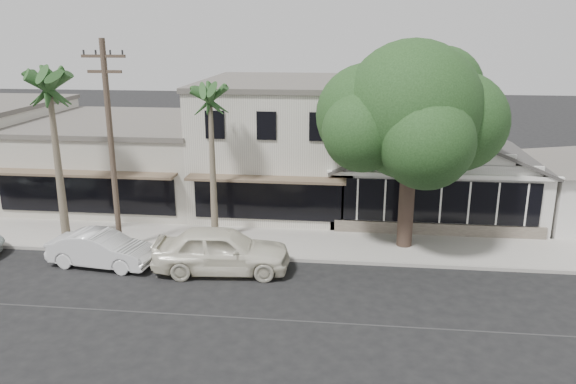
# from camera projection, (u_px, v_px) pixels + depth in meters

# --- Properties ---
(ground) EXTENTS (140.00, 140.00, 0.00)m
(ground) POSITION_uv_depth(u_px,v_px,m) (319.00, 322.00, 18.54)
(ground) COLOR black
(ground) RESTS_ON ground
(sidewalk_north) EXTENTS (90.00, 3.50, 0.15)m
(sidewalk_north) POSITION_uv_depth(u_px,v_px,m) (155.00, 238.00, 25.84)
(sidewalk_north) COLOR #9E9991
(sidewalk_north) RESTS_ON ground
(corner_shop) EXTENTS (10.40, 8.60, 5.10)m
(corner_shop) POSITION_uv_depth(u_px,v_px,m) (430.00, 163.00, 29.17)
(corner_shop) COLOR silver
(corner_shop) RESTS_ON ground
(row_building_near) EXTENTS (8.00, 10.00, 6.50)m
(row_building_near) POSITION_uv_depth(u_px,v_px,m) (281.00, 144.00, 30.84)
(row_building_near) COLOR silver
(row_building_near) RESTS_ON ground
(row_building_midnear) EXTENTS (10.00, 10.00, 4.20)m
(row_building_midnear) POSITION_uv_depth(u_px,v_px,m) (125.00, 160.00, 32.15)
(row_building_midnear) COLOR beige
(row_building_midnear) RESTS_ON ground
(utility_pole) EXTENTS (1.80, 0.24, 9.00)m
(utility_pole) POSITION_uv_depth(u_px,v_px,m) (111.00, 143.00, 23.15)
(utility_pole) COLOR brown
(utility_pole) RESTS_ON ground
(car_0) EXTENTS (5.56, 2.62, 1.84)m
(car_0) POSITION_uv_depth(u_px,v_px,m) (222.00, 250.00, 22.20)
(car_0) COLOR white
(car_0) RESTS_ON ground
(car_1) EXTENTS (4.49, 2.03, 1.43)m
(car_1) POSITION_uv_depth(u_px,v_px,m) (102.00, 249.00, 22.82)
(car_1) COLOR white
(car_1) RESTS_ON ground
(shade_tree) EXTENTS (8.12, 7.34, 9.01)m
(shade_tree) POSITION_uv_depth(u_px,v_px,m) (410.00, 114.00, 23.45)
(shade_tree) COLOR #47362B
(shade_tree) RESTS_ON ground
(palm_east) EXTENTS (2.93, 2.93, 7.54)m
(palm_east) POSITION_uv_depth(u_px,v_px,m) (210.00, 99.00, 23.75)
(palm_east) COLOR #726651
(palm_east) RESTS_ON ground
(palm_mid) EXTENTS (2.91, 2.91, 8.25)m
(palm_mid) POSITION_uv_depth(u_px,v_px,m) (49.00, 86.00, 23.47)
(palm_mid) COLOR #726651
(palm_mid) RESTS_ON ground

